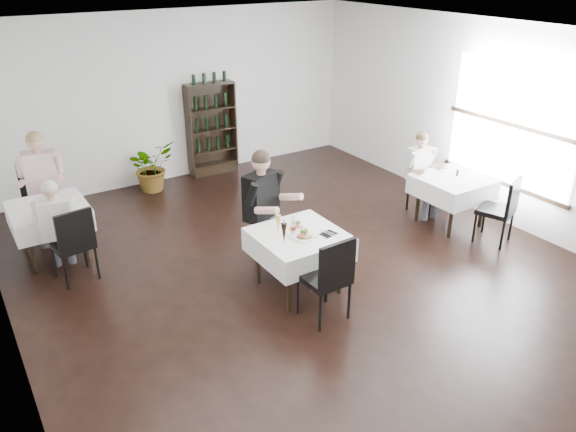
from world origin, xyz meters
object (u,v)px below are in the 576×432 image
object	(u,v)px
potted_tree	(151,166)
diner_main	(267,202)
wine_shelf	(212,130)
main_table	(299,244)

from	to	relation	value
potted_tree	diner_main	world-z (taller)	diner_main
wine_shelf	diner_main	bearing A→B (deg)	-104.68
wine_shelf	main_table	bearing A→B (deg)	-101.78
wine_shelf	potted_tree	distance (m)	1.38
wine_shelf	main_table	distance (m)	4.41
potted_tree	diner_main	size ratio (longest dim) A/B	0.54
main_table	diner_main	bearing A→B (deg)	94.59
main_table	diner_main	world-z (taller)	diner_main
wine_shelf	potted_tree	size ratio (longest dim) A/B	1.99
wine_shelf	diner_main	distance (m)	3.77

